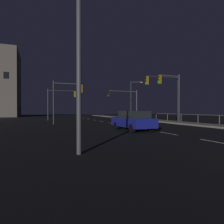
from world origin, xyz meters
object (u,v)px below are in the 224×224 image
at_px(traffic_light_near_right, 171,89).
at_px(street_lamp_median, 133,96).
at_px(traffic_light_far_left, 61,98).
at_px(street_lamp_across_street, 77,30).
at_px(traffic_light_mid_right, 67,94).
at_px(car, 133,120).
at_px(traffic_light_overhead_east, 164,89).
at_px(traffic_light_mid_left, 124,98).

relative_size(traffic_light_near_right, street_lamp_median, 0.81).
xyz_separation_m(traffic_light_far_left, street_lamp_across_street, (-2.20, -26.38, 0.88)).
bearing_deg(traffic_light_mid_right, street_lamp_median, 38.67).
bearing_deg(car, traffic_light_overhead_east, 40.22).
distance_m(traffic_light_near_right, street_lamp_median, 15.80).
bearing_deg(traffic_light_mid_right, traffic_light_mid_left, 33.28).
xyz_separation_m(traffic_light_near_right, street_lamp_median, (2.84, 15.54, 0.33)).
height_order(car, traffic_light_mid_left, traffic_light_mid_left).
height_order(traffic_light_far_left, traffic_light_mid_right, traffic_light_far_left).
height_order(traffic_light_near_right, street_lamp_median, street_lamp_median).
xyz_separation_m(traffic_light_overhead_east, traffic_light_mid_right, (-10.91, 3.39, -0.68)).
bearing_deg(traffic_light_mid_left, traffic_light_mid_right, -146.72).
bearing_deg(traffic_light_far_left, street_lamp_across_street, -94.76).
height_order(car, street_lamp_median, street_lamp_median).
relative_size(car, traffic_light_near_right, 0.79).
height_order(car, traffic_light_near_right, traffic_light_near_right).
bearing_deg(traffic_light_far_left, street_lamp_median, 6.04).
height_order(traffic_light_near_right, traffic_light_mid_right, traffic_light_near_right).
distance_m(traffic_light_near_right, traffic_light_mid_right, 11.89).
distance_m(traffic_light_far_left, street_lamp_median, 13.64).
relative_size(car, street_lamp_median, 0.64).
bearing_deg(traffic_light_overhead_east, traffic_light_mid_right, 162.74).
xyz_separation_m(traffic_light_near_right, traffic_light_overhead_east, (-0.09, 1.06, 0.10)).
bearing_deg(traffic_light_mid_left, street_lamp_median, 49.35).
bearing_deg(traffic_light_near_right, traffic_light_overhead_east, 95.09).
relative_size(car, traffic_light_far_left, 0.89).
distance_m(traffic_light_far_left, traffic_light_overhead_east, 16.82).
distance_m(car, traffic_light_far_left, 19.51).
distance_m(street_lamp_median, street_lamp_across_street, 31.96).
relative_size(traffic_light_near_right, street_lamp_across_street, 0.76).
relative_size(car, traffic_light_mid_left, 0.85).
relative_size(traffic_light_mid_left, street_lamp_median, 0.76).
bearing_deg(traffic_light_far_left, traffic_light_mid_right, -91.85).
distance_m(car, street_lamp_across_street, 10.07).
xyz_separation_m(traffic_light_near_right, traffic_light_far_left, (-10.70, 14.11, -0.48)).
bearing_deg(street_lamp_median, traffic_light_mid_right, -141.33).
bearing_deg(car, traffic_light_mid_right, 112.67).
relative_size(traffic_light_far_left, traffic_light_overhead_east, 0.88).
bearing_deg(street_lamp_median, traffic_light_mid_left, -130.65).
bearing_deg(traffic_light_near_right, car, -145.58).
xyz_separation_m(car, street_lamp_median, (9.96, 20.41, 3.56)).
height_order(traffic_light_mid_right, street_lamp_median, street_lamp_median).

